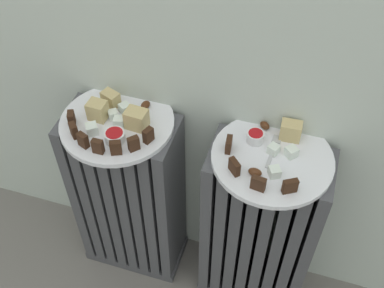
# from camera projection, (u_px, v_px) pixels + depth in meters

# --- Properties ---
(radiator_left) EXTENTS (0.29, 0.15, 0.57)m
(radiator_left) POSITION_uv_depth(u_px,v_px,m) (129.00, 198.00, 1.31)
(radiator_left) COLOR #47474C
(radiator_left) RESTS_ON ground_plane
(radiator_right) EXTENTS (0.29, 0.15, 0.57)m
(radiator_right) POSITION_uv_depth(u_px,v_px,m) (258.00, 232.00, 1.24)
(radiator_right) COLOR #47474C
(radiator_right) RESTS_ON ground_plane
(plate_left) EXTENTS (0.27, 0.27, 0.01)m
(plate_left) POSITION_uv_depth(u_px,v_px,m) (117.00, 123.00, 1.10)
(plate_left) COLOR white
(plate_left) RESTS_ON radiator_left
(plate_right) EXTENTS (0.27, 0.27, 0.01)m
(plate_right) POSITION_uv_depth(u_px,v_px,m) (272.00, 158.00, 1.02)
(plate_right) COLOR white
(plate_right) RESTS_ON radiator_right
(dark_cake_slice_left_0) EXTENTS (0.02, 0.03, 0.04)m
(dark_cake_slice_left_0) POSITION_uv_depth(u_px,v_px,m) (71.00, 119.00, 1.07)
(dark_cake_slice_left_0) COLOR #382114
(dark_cake_slice_left_0) RESTS_ON plate_left
(dark_cake_slice_left_1) EXTENTS (0.03, 0.03, 0.04)m
(dark_cake_slice_left_1) POSITION_uv_depth(u_px,v_px,m) (74.00, 130.00, 1.05)
(dark_cake_slice_left_1) COLOR #382114
(dark_cake_slice_left_1) RESTS_ON plate_left
(dark_cake_slice_left_2) EXTENTS (0.03, 0.02, 0.04)m
(dark_cake_slice_left_2) POSITION_uv_depth(u_px,v_px,m) (83.00, 140.00, 1.03)
(dark_cake_slice_left_2) COLOR #382114
(dark_cake_slice_left_2) RESTS_ON plate_left
(dark_cake_slice_left_3) EXTENTS (0.02, 0.01, 0.04)m
(dark_cake_slice_left_3) POSITION_uv_depth(u_px,v_px,m) (98.00, 146.00, 1.01)
(dark_cake_slice_left_3) COLOR #382114
(dark_cake_slice_left_3) RESTS_ON plate_left
(dark_cake_slice_left_4) EXTENTS (0.03, 0.02, 0.04)m
(dark_cake_slice_left_4) POSITION_uv_depth(u_px,v_px,m) (116.00, 148.00, 1.01)
(dark_cake_slice_left_4) COLOR #382114
(dark_cake_slice_left_4) RESTS_ON plate_left
(dark_cake_slice_left_5) EXTENTS (0.03, 0.03, 0.04)m
(dark_cake_slice_left_5) POSITION_uv_depth(u_px,v_px,m) (134.00, 144.00, 1.02)
(dark_cake_slice_left_5) COLOR #382114
(dark_cake_slice_left_5) RESTS_ON plate_left
(dark_cake_slice_left_6) EXTENTS (0.02, 0.03, 0.04)m
(dark_cake_slice_left_6) POSITION_uv_depth(u_px,v_px,m) (148.00, 135.00, 1.04)
(dark_cake_slice_left_6) COLOR #382114
(dark_cake_slice_left_6) RESTS_ON plate_left
(marble_cake_slice_left_0) EXTENTS (0.04, 0.04, 0.05)m
(marble_cake_slice_left_0) POSITION_uv_depth(u_px,v_px,m) (98.00, 110.00, 1.08)
(marble_cake_slice_left_0) COLOR tan
(marble_cake_slice_left_0) RESTS_ON plate_left
(marble_cake_slice_left_1) EXTENTS (0.05, 0.04, 0.04)m
(marble_cake_slice_left_1) POSITION_uv_depth(u_px,v_px,m) (111.00, 99.00, 1.12)
(marble_cake_slice_left_1) COLOR tan
(marble_cake_slice_left_1) RESTS_ON plate_left
(marble_cake_slice_left_2) EXTENTS (0.05, 0.04, 0.05)m
(marble_cake_slice_left_2) POSITION_uv_depth(u_px,v_px,m) (137.00, 119.00, 1.06)
(marble_cake_slice_left_2) COLOR tan
(marble_cake_slice_left_2) RESTS_ON plate_left
(turkish_delight_left_0) EXTENTS (0.03, 0.03, 0.02)m
(turkish_delight_left_0) POSITION_uv_depth(u_px,v_px,m) (125.00, 108.00, 1.10)
(turkish_delight_left_0) COLOR white
(turkish_delight_left_0) RESTS_ON plate_left
(turkish_delight_left_1) EXTENTS (0.03, 0.03, 0.02)m
(turkish_delight_left_1) POSITION_uv_depth(u_px,v_px,m) (119.00, 122.00, 1.07)
(turkish_delight_left_1) COLOR white
(turkish_delight_left_1) RESTS_ON plate_left
(turkish_delight_left_2) EXTENTS (0.03, 0.03, 0.02)m
(turkish_delight_left_2) POSITION_uv_depth(u_px,v_px,m) (113.00, 115.00, 1.09)
(turkish_delight_left_2) COLOR white
(turkish_delight_left_2) RESTS_ON plate_left
(turkish_delight_left_3) EXTENTS (0.03, 0.03, 0.02)m
(turkish_delight_left_3) POSITION_uv_depth(u_px,v_px,m) (92.00, 129.00, 1.06)
(turkish_delight_left_3) COLOR white
(turkish_delight_left_3) RESTS_ON plate_left
(medjool_date_left_0) EXTENTS (0.02, 0.03, 0.01)m
(medjool_date_left_0) POSITION_uv_depth(u_px,v_px,m) (145.00, 105.00, 1.12)
(medjool_date_left_0) COLOR #4C2814
(medjool_date_left_0) RESTS_ON plate_left
(medjool_date_left_1) EXTENTS (0.03, 0.03, 0.01)m
(medjool_date_left_1) POSITION_uv_depth(u_px,v_px,m) (92.00, 105.00, 1.12)
(medjool_date_left_1) COLOR #4C2814
(medjool_date_left_1) RESTS_ON plate_left
(jam_bowl_left) EXTENTS (0.05, 0.05, 0.02)m
(jam_bowl_left) POSITION_uv_depth(u_px,v_px,m) (115.00, 136.00, 1.04)
(jam_bowl_left) COLOR white
(jam_bowl_left) RESTS_ON plate_left
(dark_cake_slice_right_0) EXTENTS (0.02, 0.03, 0.03)m
(dark_cake_slice_right_0) POSITION_uv_depth(u_px,v_px,m) (229.00, 144.00, 1.02)
(dark_cake_slice_right_0) COLOR #382114
(dark_cake_slice_right_0) RESTS_ON plate_right
(dark_cake_slice_right_1) EXTENTS (0.03, 0.03, 0.03)m
(dark_cake_slice_right_1) POSITION_uv_depth(u_px,v_px,m) (234.00, 167.00, 0.98)
(dark_cake_slice_right_1) COLOR #382114
(dark_cake_slice_right_1) RESTS_ON plate_right
(dark_cake_slice_right_2) EXTENTS (0.03, 0.02, 0.03)m
(dark_cake_slice_right_2) POSITION_uv_depth(u_px,v_px,m) (258.00, 184.00, 0.95)
(dark_cake_slice_right_2) COLOR #382114
(dark_cake_slice_right_2) RESTS_ON plate_right
(dark_cake_slice_right_3) EXTENTS (0.03, 0.03, 0.03)m
(dark_cake_slice_right_3) POSITION_uv_depth(u_px,v_px,m) (290.00, 186.00, 0.94)
(dark_cake_slice_right_3) COLOR #382114
(dark_cake_slice_right_3) RESTS_ON plate_right
(marble_cake_slice_right_0) EXTENTS (0.05, 0.03, 0.04)m
(marble_cake_slice_right_0) POSITION_uv_depth(u_px,v_px,m) (291.00, 131.00, 1.04)
(marble_cake_slice_right_0) COLOR tan
(marble_cake_slice_right_0) RESTS_ON plate_right
(turkish_delight_right_0) EXTENTS (0.03, 0.03, 0.02)m
(turkish_delight_right_0) POSITION_uv_depth(u_px,v_px,m) (291.00, 152.00, 1.01)
(turkish_delight_right_0) COLOR white
(turkish_delight_right_0) RESTS_ON plate_right
(turkish_delight_right_1) EXTENTS (0.03, 0.03, 0.02)m
(turkish_delight_right_1) POSITION_uv_depth(u_px,v_px,m) (274.00, 172.00, 0.97)
(turkish_delight_right_1) COLOR white
(turkish_delight_right_1) RESTS_ON plate_right
(turkish_delight_right_2) EXTENTS (0.03, 0.03, 0.02)m
(turkish_delight_right_2) POSITION_uv_depth(u_px,v_px,m) (273.00, 149.00, 1.02)
(turkish_delight_right_2) COLOR white
(turkish_delight_right_2) RESTS_ON plate_right
(medjool_date_right_0) EXTENTS (0.03, 0.02, 0.02)m
(medjool_date_right_0) POSITION_uv_depth(u_px,v_px,m) (255.00, 172.00, 0.98)
(medjool_date_right_0) COLOR #4C2814
(medjool_date_right_0) RESTS_ON plate_right
(medjool_date_right_1) EXTENTS (0.03, 0.03, 0.02)m
(medjool_date_right_1) POSITION_uv_depth(u_px,v_px,m) (265.00, 126.00, 1.07)
(medjool_date_right_1) COLOR #4C2814
(medjool_date_right_1) RESTS_ON plate_right
(jam_bowl_right) EXTENTS (0.04, 0.04, 0.03)m
(jam_bowl_right) POSITION_uv_depth(u_px,v_px,m) (255.00, 136.00, 1.04)
(jam_bowl_right) COLOR white
(jam_bowl_right) RESTS_ON plate_right
(fork) EXTENTS (0.02, 0.10, 0.00)m
(fork) POSITION_uv_depth(u_px,v_px,m) (274.00, 149.00, 1.03)
(fork) COLOR #B7B7BC
(fork) RESTS_ON plate_right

